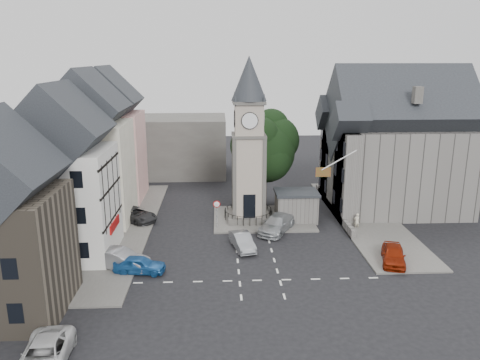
{
  "coord_description": "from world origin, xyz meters",
  "views": [
    {
      "loc": [
        -2.92,
        -37.13,
        16.15
      ],
      "look_at": [
        -0.99,
        5.0,
        4.98
      ],
      "focal_mm": 35.0,
      "sensor_mm": 36.0,
      "label": 1
    }
  ],
  "objects_px": {
    "stone_shelter": "(296,206)",
    "car_east_red": "(393,255)",
    "clock_tower": "(249,141)",
    "car_west_blue": "(140,265)",
    "pedestrian": "(357,221)"
  },
  "relations": [
    {
      "from": "car_west_blue",
      "to": "pedestrian",
      "type": "xyz_separation_m",
      "value": [
        19.41,
        8.67,
        0.1
      ]
    },
    {
      "from": "stone_shelter",
      "to": "car_west_blue",
      "type": "distance_m",
      "value": 17.95
    },
    {
      "from": "clock_tower",
      "to": "stone_shelter",
      "type": "bearing_deg",
      "value": -5.84
    },
    {
      "from": "car_east_red",
      "to": "pedestrian",
      "type": "height_order",
      "value": "pedestrian"
    },
    {
      "from": "clock_tower",
      "to": "car_west_blue",
      "type": "xyz_separation_m",
      "value": [
        -9.11,
        -11.81,
        -7.44
      ]
    },
    {
      "from": "car_west_blue",
      "to": "pedestrian",
      "type": "relative_size",
      "value": 2.54
    },
    {
      "from": "stone_shelter",
      "to": "car_west_blue",
      "type": "relative_size",
      "value": 1.08
    },
    {
      "from": "stone_shelter",
      "to": "clock_tower",
      "type": "bearing_deg",
      "value": 174.16
    },
    {
      "from": "car_east_red",
      "to": "clock_tower",
      "type": "bearing_deg",
      "value": 151.46
    },
    {
      "from": "clock_tower",
      "to": "pedestrian",
      "type": "bearing_deg",
      "value": -16.96
    },
    {
      "from": "stone_shelter",
      "to": "car_east_red",
      "type": "relative_size",
      "value": 0.98
    },
    {
      "from": "car_east_red",
      "to": "pedestrian",
      "type": "xyz_separation_m",
      "value": [
        -0.69,
        7.85,
        0.04
      ]
    },
    {
      "from": "car_west_blue",
      "to": "car_east_red",
      "type": "xyz_separation_m",
      "value": [
        20.09,
        0.82,
        0.07
      ]
    },
    {
      "from": "clock_tower",
      "to": "stone_shelter",
      "type": "distance_m",
      "value": 8.15
    },
    {
      "from": "stone_shelter",
      "to": "car_east_red",
      "type": "xyz_separation_m",
      "value": [
        6.18,
        -10.5,
        -0.8
      ]
    }
  ]
}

